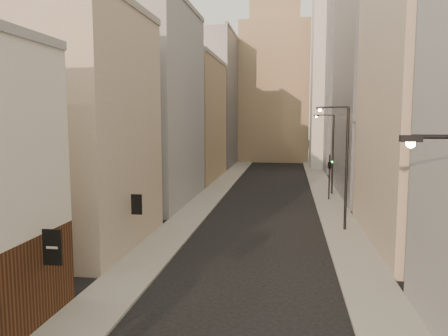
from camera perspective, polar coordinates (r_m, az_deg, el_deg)
sidewalk_left at (r=58.39m, az=-0.18°, el=-2.11°), size 3.00×140.00×0.15m
sidewalk_right at (r=57.91m, az=12.65°, el=-2.34°), size 3.00×140.00×0.15m
left_bldg_beige at (r=31.47m, az=-18.40°, el=4.67°), size 8.00×12.00×16.00m
left_bldg_grey at (r=46.32m, az=-9.46°, el=7.87°), size 8.00×16.00×20.00m
left_bldg_tan at (r=63.68m, az=-4.43°, el=6.20°), size 8.00×18.00×17.00m
left_bldg_wingrid at (r=83.35m, az=-1.35°, el=8.69°), size 8.00×20.00×24.00m
right_bldg_beige at (r=33.56m, az=25.72°, el=7.87°), size 8.00×16.00×20.00m
right_bldg_wingrid at (r=53.16m, az=19.43°, el=10.65°), size 8.00×20.00×26.00m
highrise at (r=83.34m, az=20.22°, el=17.77°), size 21.00×23.00×51.20m
clock_tower at (r=94.54m, az=6.64°, el=11.82°), size 14.00×14.00×44.90m
white_tower at (r=81.05m, az=14.33°, el=13.24°), size 8.00×8.00×41.50m
streetlamp_mid at (r=35.01m, az=15.34°, el=0.93°), size 2.52×0.76×9.75m
streetlamp_far at (r=51.51m, az=13.78°, el=2.38°), size 2.30×1.09×9.26m
traffic_light_right at (r=47.89m, az=13.63°, el=0.47°), size 0.83×0.83×5.00m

